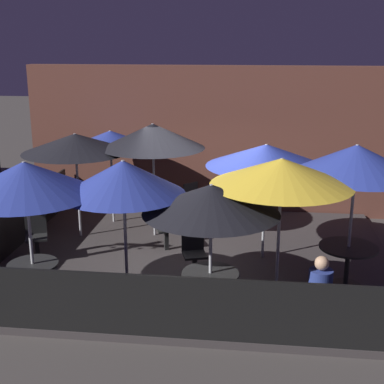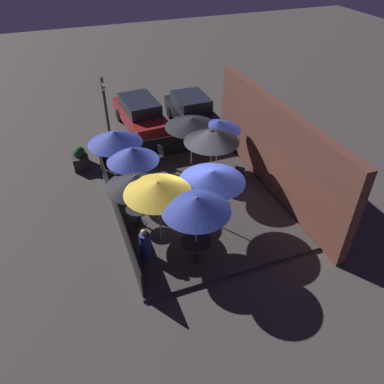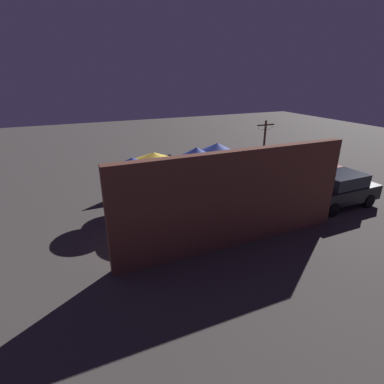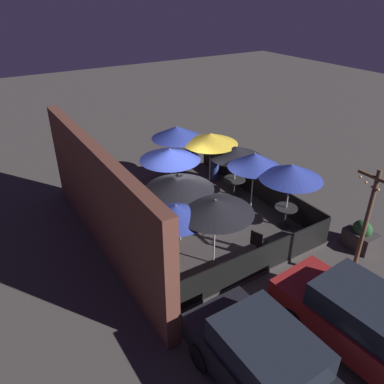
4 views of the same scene
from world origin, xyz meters
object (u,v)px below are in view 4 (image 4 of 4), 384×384
object	(u,v)px
patio_umbrella_4	(179,181)
patio_chair_1	(193,216)
light_post	(366,222)
dining_table_2	(286,211)
patio_umbrella_3	(255,160)
patio_chair_0	(145,224)
patio_umbrella_0	(177,132)
patio_umbrella_8	(170,154)
patron_0	(215,168)
parked_car_0	(368,326)
patio_umbrella_7	(211,138)
patio_chair_2	(212,197)
patio_umbrella_5	(215,206)
parked_car_1	(266,364)
patio_umbrella_2	(291,172)
patio_chair_3	(258,242)
patio_umbrella_6	(176,211)
dining_table_1	(234,182)
patio_umbrella_1	(236,152)
planter_box	(361,236)
dining_table_0	(178,169)

from	to	relation	value
patio_umbrella_4	patio_chair_1	xyz separation A→B (m)	(0.36, -0.75, -1.69)
light_post	dining_table_2	bearing A→B (deg)	-3.53
patio_umbrella_3	patio_chair_0	xyz separation A→B (m)	(0.60, 4.04, -1.58)
patio_umbrella_0	patio_umbrella_8	distance (m)	1.82
patio_chair_0	patron_0	xyz separation A→B (m)	(2.36, -4.47, -0.00)
patio_umbrella_4	parked_car_0	distance (m)	6.27
patio_umbrella_8	patio_chair_1	bearing A→B (deg)	173.81
patio_umbrella_7	patio_chair_2	size ratio (longest dim) A/B	2.61
patio_chair_0	dining_table_2	bearing A→B (deg)	-69.54
patio_umbrella_5	patio_chair_1	bearing A→B (deg)	-14.58
parked_car_1	patio_chair_1	bearing A→B (deg)	-19.19
patio_umbrella_3	patio_umbrella_4	size ratio (longest dim) A/B	0.97
parked_car_0	patio_umbrella_2	bearing A→B (deg)	-27.96
patio_chair_3	patio_umbrella_7	bearing A→B (deg)	52.61
patio_umbrella_6	dining_table_2	distance (m)	4.47
patio_umbrella_3	patio_umbrella_6	world-z (taller)	patio_umbrella_3
patio_umbrella_0	light_post	world-z (taller)	light_post
light_post	patio_umbrella_0	bearing A→B (deg)	8.86
patio_umbrella_6	parked_car_1	bearing A→B (deg)	174.58
patron_0	light_post	xyz separation A→B (m)	(-7.32, 0.26, 1.38)
patio_umbrella_6	light_post	bearing A→B (deg)	-127.20
dining_table_1	patio_chair_0	xyz separation A→B (m)	(-0.75, 4.29, -0.06)
patron_0	patio_chair_2	bearing A→B (deg)	-3.62
patio_umbrella_1	dining_table_1	size ratio (longest dim) A/B	2.41
patio_umbrella_3	patio_chair_2	size ratio (longest dim) A/B	2.57
patio_umbrella_4	patio_chair_2	distance (m)	2.86
light_post	parked_car_1	size ratio (longest dim) A/B	0.93
patio_umbrella_5	planter_box	xyz separation A→B (m)	(-1.73, -4.61, -1.73)
patio_umbrella_0	patio_chair_1	distance (m)	4.02
patio_umbrella_7	planter_box	bearing A→B (deg)	-161.37
patio_chair_1	patron_0	xyz separation A→B (m)	(2.74, -2.82, 0.02)
patio_umbrella_6	patio_umbrella_7	bearing A→B (deg)	-45.14
parked_car_0	parked_car_1	xyz separation A→B (m)	(0.49, 2.60, -0.00)
patio_umbrella_8	dining_table_0	distance (m)	2.31
patio_umbrella_1	dining_table_1	bearing A→B (deg)	93.58
patio_umbrella_5	dining_table_2	world-z (taller)	patio_umbrella_5
patio_umbrella_5	dining_table_1	bearing A→B (deg)	-45.55
patio_umbrella_2	light_post	size ratio (longest dim) A/B	0.67
patio_umbrella_5	patron_0	xyz separation A→B (m)	(4.70, -3.33, -1.53)
patio_chair_2	patio_umbrella_4	bearing A→B (deg)	-168.67
planter_box	patio_chair_1	bearing A→B (deg)	48.12
light_post	parked_car_1	xyz separation A→B (m)	(-1.22, 4.49, -1.16)
dining_table_1	dining_table_2	distance (m)	2.75
patio_umbrella_6	parked_car_1	distance (m)	4.50
patio_umbrella_4	light_post	world-z (taller)	light_post
patio_umbrella_1	parked_car_0	bearing A→B (deg)	165.20
patio_umbrella_8	patio_chair_0	xyz separation A→B (m)	(-1.57, 1.86, -1.52)
patio_umbrella_7	planter_box	xyz separation A→B (m)	(-5.83, -1.97, -1.88)
dining_table_1	parked_car_0	xyz separation A→B (m)	(-7.43, 1.96, 0.15)
patio_umbrella_2	dining_table_0	size ratio (longest dim) A/B	2.42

